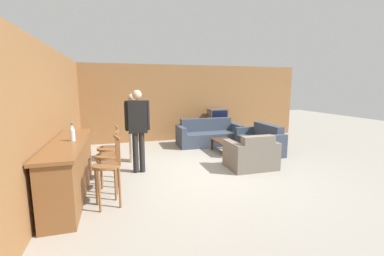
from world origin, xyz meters
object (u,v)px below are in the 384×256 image
Objects in this scene: tv at (217,116)px; person_by_window at (133,123)px; loveseat_right at (260,142)px; tv_unit at (217,131)px; bar_chair_mid at (109,160)px; bottle at (72,133)px; bar_chair_near at (108,170)px; armchair_near at (252,156)px; coffee_table at (225,143)px; couch_far at (209,136)px; person_by_counter at (138,126)px; bar_chair_far at (109,152)px.

person_by_window is (-3.06, -1.96, 0.15)m from tv.
tv_unit is (-0.49, 2.05, -0.02)m from loveseat_right.
bottle is at bearing 179.31° from bar_chair_mid.
tv_unit is (3.61, 4.34, -0.32)m from bar_chair_near.
bottle is (-0.56, 0.58, 0.51)m from bar_chair_near.
person_by_window is at bearing 58.40° from bottle.
armchair_near is at bearing -27.55° from person_by_window.
person_by_window is at bearing -178.19° from coffee_table.
coffee_table is at bearing -85.87° from couch_far.
bottle is (-4.17, -3.76, 0.29)m from tv.
bar_chair_mid is at bearing -0.69° from bottle.
person_by_counter is at bearing 68.23° from bar_chair_near.
coffee_table is 1.95m from tv_unit.
person_by_window reaches higher than bar_chair_far.
tv_unit is 1.72× the size of tv.
person_by_window is at bearing 66.24° from bar_chair_far.
person_by_counter reaches higher than tv_unit.
bar_chair_far is 3.38m from coffee_table.
person_by_window is at bearing 73.09° from bar_chair_mid.
couch_far is at bearing 45.08° from bar_chair_mid.
bar_chair_far is 4.27m from loveseat_right.
bar_chair_far is 0.84m from person_by_counter.
bar_chair_far is at bearing 89.98° from bar_chair_near.
loveseat_right is 2.11m from tv_unit.
loveseat_right is at bearing 22.67° from bar_chair_mid.
armchair_near is 3.62× the size of bottle.
loveseat_right is 5.24× the size of bottle.
bar_chair_far is at bearing -138.41° from tv.
bar_chair_near is at bearing -129.75° from tv_unit.
bottle reaches higher than bar_chair_mid.
bar_chair_far is at bearing -140.75° from couch_far.
bar_chair_near is at bearing -90.03° from bar_chair_mid.
loveseat_right reaches higher than tv_unit.
coffee_table is (-0.03, 1.42, 0.01)m from armchair_near.
couch_far is 3.21× the size of tv.
coffee_table is 0.55× the size of person_by_counter.
tv is (3.61, 4.34, 0.22)m from bar_chair_near.
bar_chair_far is at bearing -138.38° from tv_unit.
person_by_counter reaches higher than loveseat_right.
person_by_window reaches higher than couch_far.
bottle is at bearing -159.89° from loveseat_right.
bar_chair_far is 4.84m from tv_unit.
bar_chair_near is at bearing -129.77° from tv.
bottle is (-0.56, -0.55, 0.51)m from bar_chair_far.
couch_far reaches higher than coffee_table.
person_by_window reaches higher than bar_chair_mid.
bar_chair_near reaches higher than tv_unit.
person_by_window is at bearing 93.55° from person_by_counter.
bar_chair_mid is at bearing -122.83° from person_by_counter.
armchair_near is 3.79m from bottle.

